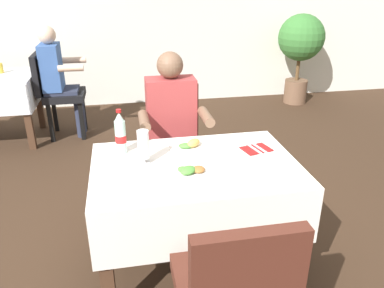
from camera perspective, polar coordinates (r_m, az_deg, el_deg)
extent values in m
plane|color=#382619|center=(2.53, -2.09, -19.62)|extent=(11.00, 11.00, 0.00)
cube|color=white|center=(2.20, 0.49, -3.19)|extent=(1.19, 0.80, 0.02)
cube|color=white|center=(1.96, 2.78, -12.81)|extent=(1.19, 0.02, 0.32)
cube|color=white|center=(2.62, -1.21, -2.64)|extent=(1.19, 0.02, 0.32)
cube|color=white|center=(2.26, -14.42, -8.21)|extent=(0.02, 0.80, 0.32)
cube|color=white|center=(2.45, 14.10, -5.46)|extent=(0.02, 0.80, 0.32)
cube|color=#472D1E|center=(2.10, -12.76, -17.82)|extent=(0.07, 0.07, 0.73)
cube|color=#472D1E|center=(2.28, 15.89, -14.21)|extent=(0.07, 0.07, 0.73)
cube|color=#472D1E|center=(2.65, -12.53, -8.01)|extent=(0.07, 0.07, 0.73)
cube|color=#472D1E|center=(2.80, 9.89, -5.91)|extent=(0.07, 0.07, 0.73)
cube|color=#4C2319|center=(2.93, -2.21, -1.40)|extent=(0.44, 0.44, 0.08)
cube|color=#4C2319|center=(3.06, -3.00, 4.98)|extent=(0.42, 0.06, 0.44)
cube|color=black|center=(2.89, -4.97, -7.84)|extent=(0.04, 0.04, 0.45)
cube|color=black|center=(2.93, 1.69, -7.21)|extent=(0.04, 0.04, 0.45)
cube|color=black|center=(3.18, -5.64, -4.66)|extent=(0.04, 0.04, 0.45)
cube|color=black|center=(3.22, 0.40, -4.14)|extent=(0.04, 0.04, 0.45)
cube|color=#4C2319|center=(1.79, 5.16, -20.67)|extent=(0.44, 0.44, 0.08)
cube|color=#4C2319|center=(1.44, 8.40, -20.05)|extent=(0.42, 0.06, 0.44)
cylinder|color=#282D42|center=(2.87, -3.83, -8.08)|extent=(0.10, 0.10, 0.45)
cylinder|color=#282D42|center=(2.89, -0.65, -7.78)|extent=(0.10, 0.10, 0.45)
cube|color=#282D42|center=(2.88, -2.81, -1.43)|extent=(0.34, 0.36, 0.12)
cube|color=#9E3838|center=(2.84, -3.17, 4.92)|extent=(0.36, 0.20, 0.50)
sphere|color=brown|center=(2.74, -3.34, 11.75)|extent=(0.19, 0.19, 0.19)
cylinder|color=brown|center=(2.59, -7.20, 3.50)|extent=(0.07, 0.26, 0.07)
cylinder|color=brown|center=(2.65, 2.12, 4.13)|extent=(0.07, 0.26, 0.07)
cube|color=white|center=(2.05, -0.45, -4.79)|extent=(0.25, 0.25, 0.01)
ellipsoid|color=#4C8E38|center=(2.07, -1.21, -3.87)|extent=(0.09, 0.08, 0.03)
ellipsoid|color=#99602D|center=(2.07, 0.99, -3.82)|extent=(0.09, 0.09, 0.03)
ellipsoid|color=#4C8E38|center=(2.05, -0.60, -3.96)|extent=(0.12, 0.12, 0.04)
cube|color=white|center=(2.36, -0.49, -0.77)|extent=(0.23, 0.23, 0.01)
ellipsoid|color=#4C8E38|center=(2.35, -0.97, -0.26)|extent=(0.10, 0.07, 0.03)
ellipsoid|color=gold|center=(2.37, 0.24, 0.17)|extent=(0.11, 0.11, 0.05)
cylinder|color=white|center=(2.21, -7.18, -2.80)|extent=(0.07, 0.07, 0.01)
cylinder|color=white|center=(2.21, -7.21, -2.38)|extent=(0.02, 0.02, 0.03)
cylinder|color=white|center=(2.16, -7.34, -0.06)|extent=(0.07, 0.07, 0.17)
cylinder|color=black|center=(2.18, -7.27, -1.21)|extent=(0.06, 0.06, 0.07)
cylinder|color=silver|center=(2.33, -10.66, 1.03)|extent=(0.07, 0.07, 0.21)
cylinder|color=red|center=(2.33, -10.65, 0.80)|extent=(0.07, 0.07, 0.05)
cone|color=silver|center=(2.28, -10.91, 4.05)|extent=(0.06, 0.06, 0.05)
cylinder|color=red|center=(2.27, -10.98, 4.91)|extent=(0.03, 0.03, 0.02)
cube|color=maroon|center=(2.40, 9.64, -0.75)|extent=(0.20, 0.17, 0.01)
cube|color=silver|center=(2.39, 9.29, -0.68)|extent=(0.06, 0.19, 0.01)
cube|color=silver|center=(2.40, 10.01, -0.53)|extent=(0.06, 0.19, 0.01)
cube|color=white|center=(5.11, -26.56, 8.18)|extent=(0.89, 0.02, 0.32)
cube|color=white|center=(4.65, -22.46, 7.52)|extent=(0.02, 0.78, 0.32)
cube|color=#472D1E|center=(4.41, -23.43, 3.72)|extent=(0.07, 0.07, 0.73)
cube|color=#472D1E|center=(5.03, -22.04, 6.27)|extent=(0.07, 0.07, 0.73)
cube|color=black|center=(4.62, -18.56, 6.95)|extent=(0.44, 0.44, 0.08)
cube|color=black|center=(4.60, -22.10, 9.74)|extent=(0.06, 0.42, 0.44)
cube|color=black|center=(4.52, -16.23, 3.32)|extent=(0.04, 0.04, 0.45)
cube|color=black|center=(4.84, -15.94, 4.71)|extent=(0.04, 0.04, 0.45)
cube|color=black|center=(4.57, -20.46, 2.96)|extent=(0.04, 0.04, 0.45)
cube|color=black|center=(4.88, -19.91, 4.36)|extent=(0.04, 0.04, 0.45)
cylinder|color=#282D42|center=(4.60, -16.49, 3.68)|extent=(0.10, 0.10, 0.45)
cylinder|color=#282D42|center=(4.75, -16.35, 4.33)|extent=(0.10, 0.10, 0.45)
cube|color=#282D42|center=(4.62, -18.84, 7.16)|extent=(0.36, 0.34, 0.12)
cube|color=#385B9E|center=(4.56, -20.36, 10.79)|extent=(0.20, 0.36, 0.50)
sphere|color=beige|center=(4.50, -21.01, 15.05)|extent=(0.19, 0.19, 0.19)
cylinder|color=beige|center=(4.31, -17.76, 10.80)|extent=(0.26, 0.07, 0.07)
cylinder|color=beige|center=(4.73, -17.25, 11.95)|extent=(0.26, 0.07, 0.07)
cylinder|color=gold|center=(4.79, -26.87, 10.14)|extent=(0.06, 0.06, 0.11)
cylinder|color=brown|center=(5.91, 15.25, 7.66)|extent=(0.33, 0.33, 0.34)
cylinder|color=brown|center=(5.82, 15.62, 10.92)|extent=(0.05, 0.05, 0.35)
sphere|color=#387533|center=(5.75, 16.11, 15.13)|extent=(0.65, 0.65, 0.65)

